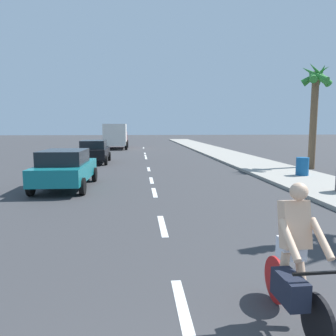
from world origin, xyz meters
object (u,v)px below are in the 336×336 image
at_px(parked_car_black, 94,151).
at_px(trash_bin_far, 302,166).
at_px(cyclist, 294,262).
at_px(parked_car_teal, 65,168).
at_px(palm_tree_mid, 315,92).
at_px(delivery_truck, 116,136).

xyz_separation_m(parked_car_black, trash_bin_far, (11.00, -7.77, -0.26)).
height_order(cyclist, parked_car_teal, cyclist).
bearing_deg(palm_tree_mid, parked_car_black, 161.50).
xyz_separation_m(parked_car_teal, trash_bin_far, (10.92, 1.62, -0.26)).
bearing_deg(parked_car_teal, parked_car_black, 91.21).
xyz_separation_m(cyclist, parked_car_teal, (-4.87, 9.79, 0.01)).
height_order(parked_car_black, palm_tree_mid, palm_tree_mid).
height_order(parked_car_teal, delivery_truck, delivery_truck).
xyz_separation_m(parked_car_black, delivery_truck, (0.49, 14.58, 0.66)).
xyz_separation_m(cyclist, parked_car_black, (-4.96, 19.19, 0.01)).
relative_size(cyclist, parked_car_black, 0.42).
bearing_deg(palm_tree_mid, cyclist, -119.47).
height_order(parked_car_teal, trash_bin_far, parked_car_teal).
xyz_separation_m(delivery_truck, trash_bin_far, (10.51, -22.35, -0.93)).
distance_m(cyclist, trash_bin_far, 12.92).
bearing_deg(parked_car_black, parked_car_teal, -90.09).
relative_size(cyclist, trash_bin_far, 2.08).
height_order(delivery_truck, trash_bin_far, delivery_truck).
relative_size(parked_car_black, delivery_truck, 0.69).
height_order(cyclist, delivery_truck, delivery_truck).
bearing_deg(cyclist, parked_car_black, -77.12).
relative_size(parked_car_black, trash_bin_far, 4.95).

